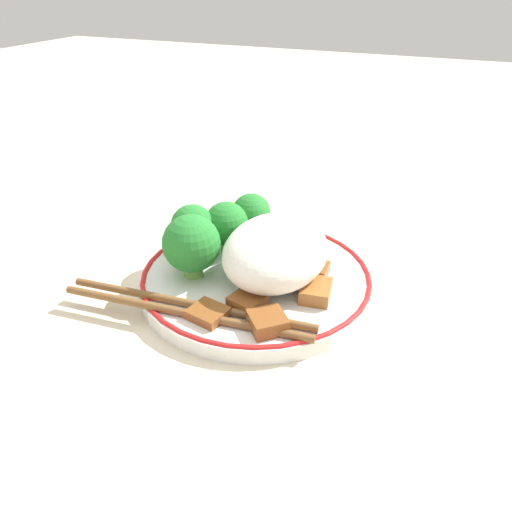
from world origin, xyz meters
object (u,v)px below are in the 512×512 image
plate (256,279)px  broccoli_back_left (251,214)px  broccoli_back_right (193,227)px  chopsticks (186,308)px  broccoli_mid_left (191,244)px  broccoli_back_center (226,224)px

plate → broccoli_back_left: broccoli_back_left is taller
broccoli_back_right → chopsticks: 0.10m
broccoli_back_left → broccoli_mid_left: (-0.09, 0.02, 0.00)m
plate → chopsticks: bearing=158.3°
plate → broccoli_back_right: 0.08m
broccoli_mid_left → chopsticks: 0.07m
broccoli_back_right → broccoli_mid_left: (-0.03, -0.02, 0.00)m
broccoli_back_center → broccoli_back_right: size_ratio=0.97×
broccoli_back_center → chopsticks: size_ratio=0.23×
plate → broccoli_back_right: bearing=83.1°
broccoli_back_center → broccoli_mid_left: size_ratio=0.86×
broccoli_back_right → broccoli_mid_left: bearing=-152.2°
broccoli_back_center → broccoli_mid_left: (-0.06, 0.01, 0.00)m
plate → broccoli_mid_left: 0.07m
broccoli_back_left → broccoli_back_right: size_ratio=0.96×
plate → chopsticks: 0.08m
broccoli_back_center → broccoli_mid_left: 0.06m
broccoli_back_left → broccoli_back_right: (-0.05, 0.04, 0.00)m
broccoli_back_left → chopsticks: broccoli_back_left is taller
chopsticks → broccoli_mid_left: bearing=23.5°
plate → broccoli_back_left: size_ratio=4.24×
plate → broccoli_back_center: 0.07m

